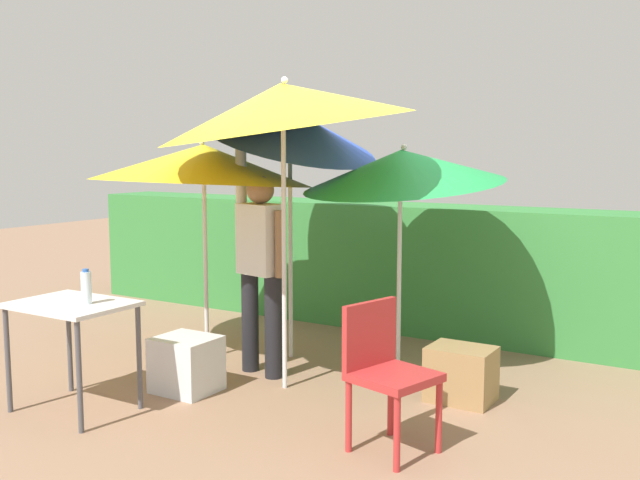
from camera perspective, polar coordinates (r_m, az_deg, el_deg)
ground_plane at (r=5.71m, az=-1.60°, el=-11.35°), size 24.00×24.00×0.00m
hedge_row at (r=7.40m, az=7.48°, el=-2.12°), size 8.00×0.70×1.26m
umbrella_rainbow at (r=6.27m, az=-9.14°, el=5.89°), size 1.88×1.89×1.91m
umbrella_orange at (r=6.25m, az=-2.10°, el=8.77°), size 1.54×1.51×2.39m
umbrella_yellow at (r=5.83m, az=6.45°, el=5.64°), size 1.62×1.63×1.92m
umbrella_navy at (r=5.37m, az=-2.84°, el=10.39°), size 1.93×1.91×2.48m
person_vendor at (r=5.81m, az=-4.65°, el=-1.54°), size 0.56×0.29×1.88m
chair_plastic at (r=4.45m, az=5.12°, el=-9.85°), size 0.54×0.54×0.89m
cooler_box at (r=5.62m, az=-10.40°, el=-9.53°), size 0.44×0.40×0.41m
crate_cardboard at (r=5.43m, az=10.97°, el=-10.26°), size 0.46×0.35×0.40m
folding_table at (r=5.30m, az=-18.82°, el=-5.64°), size 0.80×0.60×0.77m
bottle_water at (r=5.18m, az=-17.81°, el=-3.54°), size 0.07×0.07×0.24m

